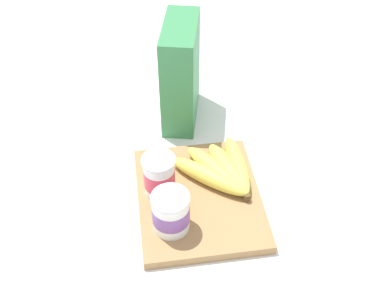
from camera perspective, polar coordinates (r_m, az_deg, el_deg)
ground_plane at (r=1.02m, az=0.81°, el=-6.72°), size 2.40×2.40×0.00m
cutting_board at (r=1.01m, az=0.81°, el=-6.34°), size 0.30×0.25×0.02m
cereal_box at (r=1.15m, az=-1.13°, el=8.30°), size 0.19×0.11×0.25m
yogurt_cup_front at (r=0.92m, az=-2.50°, el=-7.98°), size 0.07×0.07×0.09m
yogurt_cup_back at (r=0.98m, az=-3.84°, el=-3.82°), size 0.07×0.07×0.10m
banana_bunch at (r=1.03m, az=3.53°, el=-3.08°), size 0.19×0.17×0.04m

